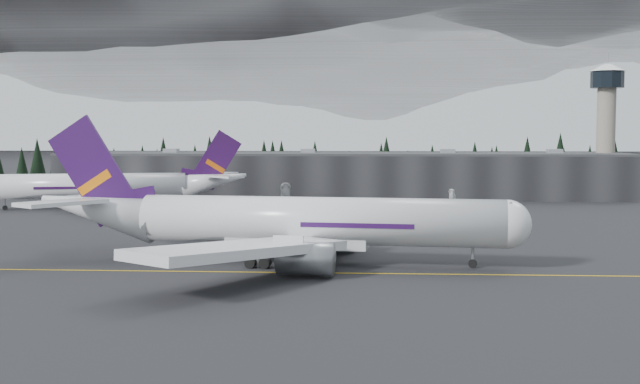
# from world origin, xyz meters

# --- Properties ---
(ground) EXTENTS (1400.00, 1400.00, 0.00)m
(ground) POSITION_xyz_m (0.00, 0.00, 0.00)
(ground) COLOR black
(ground) RESTS_ON ground
(taxiline) EXTENTS (400.00, 0.40, 0.02)m
(taxiline) POSITION_xyz_m (0.00, -2.00, 0.01)
(taxiline) COLOR gold
(taxiline) RESTS_ON ground
(terminal) EXTENTS (160.00, 30.00, 12.60)m
(terminal) POSITION_xyz_m (0.00, 125.00, 6.30)
(terminal) COLOR black
(terminal) RESTS_ON ground
(control_tower) EXTENTS (10.00, 10.00, 37.70)m
(control_tower) POSITION_xyz_m (75.00, 128.00, 23.41)
(control_tower) COLOR gray
(control_tower) RESTS_ON ground
(treeline) EXTENTS (360.00, 20.00, 15.00)m
(treeline) POSITION_xyz_m (0.00, 162.00, 7.50)
(treeline) COLOR black
(treeline) RESTS_ON ground
(mountain_ridge) EXTENTS (4400.00, 900.00, 420.00)m
(mountain_ridge) POSITION_xyz_m (0.00, 1000.00, 0.00)
(mountain_ridge) COLOR white
(mountain_ridge) RESTS_ON ground
(jet_main) EXTENTS (71.06, 65.30, 20.92)m
(jet_main) POSITION_xyz_m (-5.25, 6.18, 5.90)
(jet_main) COLOR silver
(jet_main) RESTS_ON ground
(jet_parked) EXTENTS (63.75, 58.16, 19.06)m
(jet_parked) POSITION_xyz_m (-54.41, 84.39, 5.38)
(jet_parked) COLOR silver
(jet_parked) RESTS_ON ground
(gse_vehicle_a) EXTENTS (4.14, 5.79, 1.46)m
(gse_vehicle_a) POSITION_xyz_m (-14.30, 102.97, 0.73)
(gse_vehicle_a) COLOR silver
(gse_vehicle_a) RESTS_ON ground
(gse_vehicle_b) EXTENTS (4.48, 3.69, 1.44)m
(gse_vehicle_b) POSITION_xyz_m (28.72, 97.28, 0.72)
(gse_vehicle_b) COLOR silver
(gse_vehicle_b) RESTS_ON ground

